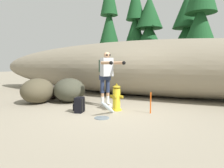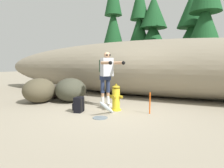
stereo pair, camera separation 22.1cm
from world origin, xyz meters
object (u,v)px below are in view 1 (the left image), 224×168
(utility_worker, at_px, (106,72))
(boulder_small, at_px, (52,92))
(spare_backpack, at_px, (79,105))
(boulder_mid, at_px, (38,91))
(survey_stake, at_px, (151,103))
(boulder_large, at_px, (69,90))
(fire_hydrant, at_px, (116,98))

(utility_worker, distance_m, boulder_small, 2.79)
(spare_backpack, height_order, boulder_mid, boulder_mid)
(spare_backpack, xyz_separation_m, survey_stake, (1.87, 0.76, 0.08))
(spare_backpack, bearing_deg, boulder_small, -42.62)
(utility_worker, xyz_separation_m, survey_stake, (1.51, -0.26, -0.82))
(spare_backpack, bearing_deg, utility_worker, -120.95)
(spare_backpack, bearing_deg, boulder_large, -54.92)
(utility_worker, xyz_separation_m, boulder_mid, (-2.46, -0.51, -0.68))
(boulder_mid, height_order, boulder_small, boulder_mid)
(fire_hydrant, relative_size, utility_worker, 0.46)
(fire_hydrant, relative_size, boulder_small, 1.20)
(utility_worker, distance_m, boulder_large, 1.76)
(utility_worker, xyz_separation_m, boulder_large, (-1.61, 0.18, -0.69))
(boulder_large, height_order, boulder_mid, boulder_mid)
(fire_hydrant, xyz_separation_m, boulder_small, (-3.13, 0.71, -0.12))
(boulder_small, xyz_separation_m, survey_stake, (4.14, -0.63, 0.05))
(boulder_large, bearing_deg, spare_backpack, -43.69)
(spare_backpack, bearing_deg, fire_hydrant, -153.24)
(fire_hydrant, distance_m, survey_stake, 1.01)
(fire_hydrant, bearing_deg, boulder_large, 166.23)
(fire_hydrant, bearing_deg, spare_backpack, -142.01)
(spare_backpack, xyz_separation_m, boulder_large, (-1.25, 1.19, 0.21))
(fire_hydrant, height_order, utility_worker, utility_worker)
(boulder_large, xyz_separation_m, boulder_small, (-1.02, 0.19, -0.18))
(fire_hydrant, relative_size, boulder_large, 0.56)
(boulder_large, bearing_deg, fire_hydrant, -13.77)
(boulder_small, height_order, survey_stake, survey_stake)
(boulder_mid, bearing_deg, boulder_large, 39.36)
(boulder_large, distance_m, boulder_small, 1.05)
(boulder_large, relative_size, survey_stake, 2.36)
(survey_stake, bearing_deg, spare_backpack, -158.05)
(fire_hydrant, height_order, boulder_mid, boulder_mid)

